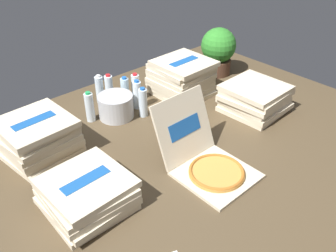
# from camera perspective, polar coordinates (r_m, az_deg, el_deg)

# --- Properties ---
(ground_plane) EXTENTS (3.20, 2.40, 0.02)m
(ground_plane) POSITION_cam_1_polar(r_m,az_deg,el_deg) (2.38, 1.70, -3.95)
(ground_plane) COLOR #4C3D28
(open_pizza_box) EXTENTS (0.41, 0.58, 0.41)m
(open_pizza_box) POSITION_cam_1_polar(r_m,az_deg,el_deg) (2.18, 6.27, -5.44)
(open_pizza_box) COLOR beige
(open_pizza_box) RESTS_ON ground_plane
(pizza_stack_right_near) EXTENTS (0.46, 0.45, 0.22)m
(pizza_stack_right_near) POSITION_cam_1_polar(r_m,az_deg,el_deg) (2.81, 13.61, 4.29)
(pizza_stack_right_near) COLOR beige
(pizza_stack_right_near) RESTS_ON ground_plane
(pizza_stack_left_mid) EXTENTS (0.45, 0.45, 0.29)m
(pizza_stack_left_mid) POSITION_cam_1_polar(r_m,az_deg,el_deg) (2.98, 2.17, 7.70)
(pizza_stack_left_mid) COLOR beige
(pizza_stack_left_mid) RESTS_ON ground_plane
(pizza_stack_center_near) EXTENTS (0.48, 0.47, 0.26)m
(pizza_stack_center_near) POSITION_cam_1_polar(r_m,az_deg,el_deg) (2.42, -20.03, -1.66)
(pizza_stack_center_near) COLOR beige
(pizza_stack_center_near) RESTS_ON ground_plane
(pizza_stack_left_near) EXTENTS (0.44, 0.44, 0.18)m
(pizza_stack_left_near) POSITION_cam_1_polar(r_m,az_deg,el_deg) (1.98, -12.76, -10.51)
(pizza_stack_left_near) COLOR beige
(pizza_stack_left_near) RESTS_ON ground_plane
(ice_bucket) EXTENTS (0.26, 0.26, 0.18)m
(ice_bucket) POSITION_cam_1_polar(r_m,az_deg,el_deg) (2.70, -8.27, 3.12)
(ice_bucket) COLOR #B7BABF
(ice_bucket) RESTS_ON ground_plane
(water_bottle_0) EXTENTS (0.06, 0.06, 0.24)m
(water_bottle_0) POSITION_cam_1_polar(r_m,az_deg,el_deg) (2.85, -6.84, 5.49)
(water_bottle_0) COLOR silver
(water_bottle_0) RESTS_ON ground_plane
(water_bottle_1) EXTENTS (0.06, 0.06, 0.24)m
(water_bottle_1) POSITION_cam_1_polar(r_m,az_deg,el_deg) (2.91, -9.32, 5.88)
(water_bottle_1) COLOR white
(water_bottle_1) RESTS_ON ground_plane
(water_bottle_2) EXTENTS (0.06, 0.06, 0.24)m
(water_bottle_2) POSITION_cam_1_polar(r_m,az_deg,el_deg) (2.68, -12.34, 2.95)
(water_bottle_2) COLOR white
(water_bottle_2) RESTS_ON ground_plane
(water_bottle_3) EXTENTS (0.06, 0.06, 0.24)m
(water_bottle_3) POSITION_cam_1_polar(r_m,az_deg,el_deg) (2.91, -10.80, 5.72)
(water_bottle_3) COLOR silver
(water_bottle_3) RESTS_ON ground_plane
(water_bottle_4) EXTENTS (0.06, 0.06, 0.24)m
(water_bottle_4) POSITION_cam_1_polar(r_m,az_deg,el_deg) (2.79, -4.92, 4.97)
(water_bottle_4) COLOR white
(water_bottle_4) RESTS_ON ground_plane
(water_bottle_5) EXTENTS (0.06, 0.06, 0.24)m
(water_bottle_5) POSITION_cam_1_polar(r_m,az_deg,el_deg) (2.90, -5.18, 6.10)
(water_bottle_5) COLOR white
(water_bottle_5) RESTS_ON ground_plane
(water_bottle_6) EXTENTS (0.06, 0.06, 0.24)m
(water_bottle_6) POSITION_cam_1_polar(r_m,az_deg,el_deg) (2.68, -4.00, 3.74)
(water_bottle_6) COLOR silver
(water_bottle_6) RESTS_ON ground_plane
(potted_plant) EXTENTS (0.31, 0.31, 0.43)m
(potted_plant) POSITION_cam_1_polar(r_m,az_deg,el_deg) (3.34, 7.97, 11.87)
(potted_plant) COLOR #513323
(potted_plant) RESTS_ON ground_plane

